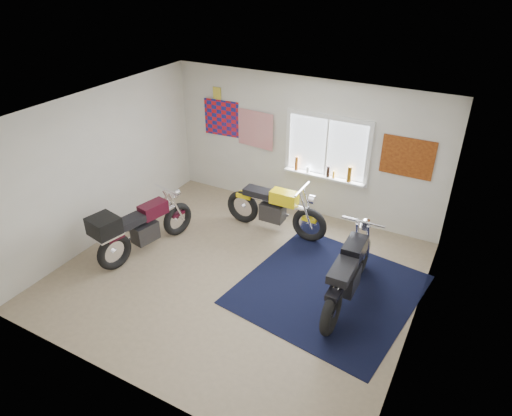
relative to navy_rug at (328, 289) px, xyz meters
The scene contains 10 objects.
ground 1.49m from the navy_rug, 166.41° to the right, with size 5.50×5.50×0.00m, color #9E896B.
room_shell 2.21m from the navy_rug, 166.41° to the right, with size 5.50×5.50×5.50m.
navy_rug is the anchor object (origin of this frame).
window_assembly 2.69m from the navy_rug, 114.03° to the left, with size 1.66×0.17×1.26m.
oil_bottles 2.45m from the navy_rug, 112.93° to the left, with size 1.14×0.09×0.30m.
flag_display 4.51m from the navy_rug, 147.50° to the left, with size 1.60×0.10×1.17m.
triumph_poster 2.68m from the navy_rug, 76.66° to the left, with size 0.90×0.03×0.70m, color #A54C14.
yellow_triumph 1.97m from the navy_rug, 142.99° to the left, with size 2.05×0.61×1.03m.
black_chrome_bike 0.57m from the navy_rug, 16.53° to the right, with size 0.66×2.16×1.11m.
maroon_tourer 3.33m from the navy_rug, 168.85° to the right, with size 0.82×2.01×1.02m.
Camera 1 is at (3.11, -5.11, 4.67)m, focal length 32.00 mm.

